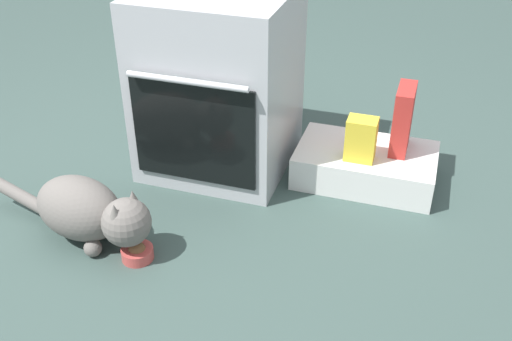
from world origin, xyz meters
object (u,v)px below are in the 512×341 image
food_bowl (137,252)px  snack_bag (361,139)px  cat (88,211)px  cereal_box (403,119)px  pantry_cabinet (365,165)px  oven (219,82)px

food_bowl → snack_bag: size_ratio=0.64×
cat → cereal_box: 1.29m
snack_bag → cereal_box: size_ratio=0.64×
pantry_cabinet → snack_bag: (-0.02, -0.07, 0.16)m
oven → cat: 0.77m
pantry_cabinet → snack_bag: size_ratio=3.21×
pantry_cabinet → snack_bag: snack_bag is taller
pantry_cabinet → cereal_box: size_ratio=2.07×
food_bowl → cat: cat is taller
snack_bag → pantry_cabinet: bearing=73.4°
food_bowl → snack_bag: snack_bag is taller
pantry_cabinet → snack_bag: 0.18m
snack_bag → cat: bearing=-143.2°
pantry_cabinet → food_bowl: 1.03m
oven → cat: size_ratio=1.03×
snack_bag → food_bowl: bearing=-133.8°
cat → cereal_box: (1.02, 0.78, 0.15)m
oven → cat: oven is taller
snack_bag → cereal_box: cereal_box is taller
food_bowl → cat: bearing=168.7°
cat → pantry_cabinet: bearing=50.3°
oven → cereal_box: size_ratio=2.76×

